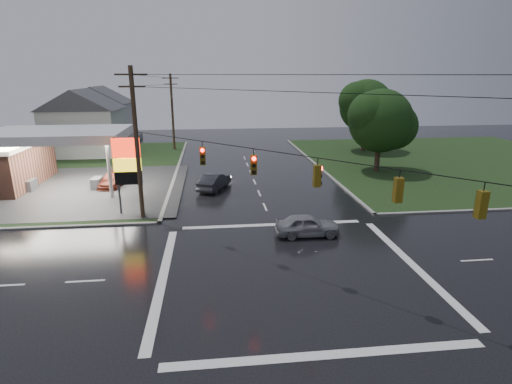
{
  "coord_description": "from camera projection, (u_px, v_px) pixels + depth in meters",
  "views": [
    {
      "loc": [
        -4.17,
        -19.6,
        10.42
      ],
      "look_at": [
        -1.38,
        5.31,
        3.0
      ],
      "focal_mm": 28.0,
      "sensor_mm": 36.0,
      "label": 1
    }
  ],
  "objects": [
    {
      "name": "ground",
      "position": [
        291.0,
        270.0,
        22.08
      ],
      "size": [
        120.0,
        120.0,
        0.0
      ],
      "primitive_type": "plane",
      "color": "black",
      "rests_on": "ground"
    },
    {
      "name": "grass_nw",
      "position": [
        14.0,
        172.0,
        44.07
      ],
      "size": [
        36.0,
        36.0,
        0.08
      ],
      "primitive_type": "cube",
      "color": "black",
      "rests_on": "ground"
    },
    {
      "name": "grass_ne",
      "position": [
        456.0,
        161.0,
        49.62
      ],
      "size": [
        36.0,
        36.0,
        0.08
      ],
      "primitive_type": "cube",
      "color": "black",
      "rests_on": "ground"
    },
    {
      "name": "pylon_sign",
      "position": [
        127.0,
        163.0,
        29.82
      ],
      "size": [
        2.0,
        0.35,
        6.0
      ],
      "color": "#59595E",
      "rests_on": "ground"
    },
    {
      "name": "utility_pole_nw",
      "position": [
        137.0,
        143.0,
        28.49
      ],
      "size": [
        2.2,
        0.32,
        11.0
      ],
      "color": "#382619",
      "rests_on": "ground"
    },
    {
      "name": "utility_pole_n",
      "position": [
        172.0,
        111.0,
        55.72
      ],
      "size": [
        2.2,
        0.32,
        10.5
      ],
      "color": "#382619",
      "rests_on": "ground"
    },
    {
      "name": "traffic_signals",
      "position": [
        295.0,
        155.0,
        20.22
      ],
      "size": [
        26.87,
        26.87,
        1.47
      ],
      "color": "black",
      "rests_on": "ground"
    },
    {
      "name": "house_near",
      "position": [
        84.0,
        121.0,
        52.89
      ],
      "size": [
        11.05,
        8.48,
        8.6
      ],
      "color": "silver",
      "rests_on": "ground"
    },
    {
      "name": "house_far",
      "position": [
        100.0,
        113.0,
        64.22
      ],
      "size": [
        11.05,
        8.48,
        8.6
      ],
      "color": "silver",
      "rests_on": "ground"
    },
    {
      "name": "tree_ne_near",
      "position": [
        382.0,
        121.0,
        42.97
      ],
      "size": [
        7.99,
        6.8,
        8.98
      ],
      "color": "black",
      "rests_on": "ground"
    },
    {
      "name": "tree_ne_far",
      "position": [
        367.0,
        106.0,
        54.55
      ],
      "size": [
        8.46,
        7.2,
        9.8
      ],
      "color": "black",
      "rests_on": "ground"
    },
    {
      "name": "car_north",
      "position": [
        214.0,
        181.0,
        37.42
      ],
      "size": [
        3.39,
        4.96,
        1.55
      ],
      "primitive_type": "imported",
      "rotation": [
        0.0,
        0.0,
        2.73
      ],
      "color": "#22242B",
      "rests_on": "ground"
    },
    {
      "name": "car_crossing",
      "position": [
        307.0,
        225.0,
        26.65
      ],
      "size": [
        4.35,
        1.83,
        1.47
      ],
      "primitive_type": "imported",
      "rotation": [
        0.0,
        0.0,
        1.55
      ],
      "color": "gray",
      "rests_on": "ground"
    },
    {
      "name": "car_pump",
      "position": [
        114.0,
        179.0,
        38.57
      ],
      "size": [
        2.66,
        5.08,
        1.41
      ],
      "primitive_type": "imported",
      "rotation": [
        0.0,
        0.0,
        -0.15
      ],
      "color": "maroon",
      "rests_on": "ground"
    }
  ]
}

